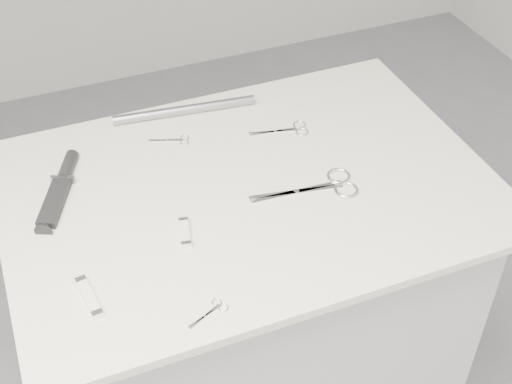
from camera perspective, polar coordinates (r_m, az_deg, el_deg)
name	(u,v)px	position (r m, az deg, el deg)	size (l,w,h in m)	color
plinth	(249,328)	(1.81, -0.53, -10.86)	(0.90, 0.60, 0.90)	#B1B1AF
display_board	(248,189)	(1.48, -0.64, 0.25)	(1.00, 0.70, 0.02)	beige
large_shears	(326,186)	(1.47, 5.63, 0.47)	(0.22, 0.10, 0.01)	silver
embroidery_scissors_a	(290,130)	(1.62, 2.75, 5.01)	(0.14, 0.06, 0.00)	silver
embroidery_scissors_b	(175,140)	(1.60, -6.46, 4.14)	(0.09, 0.05, 0.00)	silver
tiny_scissors	(212,311)	(1.24, -3.54, -9.49)	(0.08, 0.05, 0.00)	silver
sheathed_knife	(61,186)	(1.51, -15.35, 0.49)	(0.12, 0.22, 0.03)	black
pocket_knife_a	(89,297)	(1.28, -13.22, -8.16)	(0.03, 0.10, 0.01)	silver
pocket_knife_b	(185,233)	(1.37, -5.71, -3.26)	(0.03, 0.08, 0.01)	silver
metal_rail	(185,110)	(1.68, -5.73, 6.55)	(0.02, 0.02, 0.33)	gray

